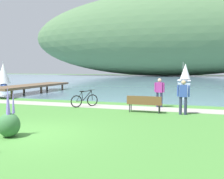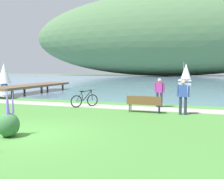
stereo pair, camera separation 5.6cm
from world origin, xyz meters
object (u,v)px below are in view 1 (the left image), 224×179
person_at_shoreline (159,91)px  person_on_the_grass (183,95)px  sailboat_nearest_to_shore (185,73)px  park_bench_near_camera (144,103)px  sailboat_mid_bay (4,75)px  bicycle_leaning_near_bench (85,100)px

person_at_shoreline → person_on_the_grass: same height
person_at_shoreline → person_on_the_grass: 2.52m
sailboat_nearest_to_shore → person_at_shoreline: bearing=-91.5°
park_bench_near_camera → sailboat_mid_bay: 23.32m
bicycle_leaning_near_bench → person_at_shoreline: bearing=15.4°
park_bench_near_camera → bicycle_leaning_near_bench: bearing=166.1°
park_bench_near_camera → sailboat_nearest_to_shore: sailboat_nearest_to_shore is taller
sailboat_mid_bay → sailboat_nearest_to_shore: bearing=43.2°
bicycle_leaning_near_bench → sailboat_mid_bay: size_ratio=0.42×
park_bench_near_camera → person_on_the_grass: bearing=1.0°
park_bench_near_camera → bicycle_leaning_near_bench: 3.89m
park_bench_near_camera → sailboat_mid_bay: bearing=147.8°
park_bench_near_camera → person_on_the_grass: (1.93, 0.03, 0.46)m
park_bench_near_camera → sailboat_nearest_to_shore: (1.32, 32.18, 1.16)m
bicycle_leaning_near_bench → person_on_the_grass: 5.80m
sailboat_nearest_to_shore → sailboat_mid_bay: bearing=-136.8°
bicycle_leaning_near_bench → person_at_shoreline: (4.29, 1.18, 0.58)m
person_at_shoreline → sailboat_nearest_to_shore: (0.81, 30.06, 0.70)m
park_bench_near_camera → bicycle_leaning_near_bench: (-3.78, 0.94, -0.12)m
person_on_the_grass → bicycle_leaning_near_bench: bearing=171.0°
sailboat_nearest_to_shore → sailboat_mid_bay: size_ratio=1.08×
bicycle_leaning_near_bench → sailboat_nearest_to_shore: sailboat_nearest_to_shore is taller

